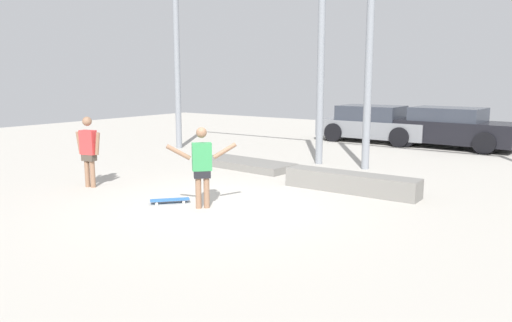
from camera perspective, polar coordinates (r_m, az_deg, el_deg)
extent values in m
plane|color=#B2ADA3|center=(9.54, -4.26, -5.17)|extent=(36.00, 36.00, 0.00)
cylinder|color=#8C664C|center=(9.35, -6.60, -3.26)|extent=(0.11, 0.11, 0.71)
cylinder|color=#8C664C|center=(9.36, -5.67, -3.22)|extent=(0.11, 0.11, 0.71)
cube|color=black|center=(9.29, -6.17, -1.45)|extent=(0.33, 0.34, 0.16)
cube|color=#338C4C|center=(9.24, -6.21, 0.49)|extent=(0.37, 0.38, 0.52)
sphere|color=#8C664C|center=(9.18, -6.26, 3.25)|extent=(0.20, 0.20, 0.20)
cylinder|color=#8C664C|center=(9.19, -8.86, 1.01)|extent=(0.37, 0.39, 0.31)
cylinder|color=#8C664C|center=(9.27, -3.60, 1.17)|extent=(0.37, 0.39, 0.31)
cube|color=#2D66B2|center=(9.86, -9.82, -4.38)|extent=(0.65, 0.71, 0.01)
cylinder|color=silver|center=(10.00, -8.39, -4.40)|extent=(0.06, 0.06, 0.05)
cylinder|color=silver|center=(9.79, -8.27, -4.70)|extent=(0.06, 0.06, 0.05)
cylinder|color=silver|center=(9.97, -11.33, -4.53)|extent=(0.06, 0.06, 0.05)
cylinder|color=silver|center=(9.76, -11.28, -4.83)|extent=(0.06, 0.06, 0.05)
cube|color=slate|center=(10.81, 10.76, -2.43)|extent=(2.93, 0.55, 0.41)
cube|color=slate|center=(13.47, -1.17, -0.36)|extent=(2.81, 1.26, 0.19)
cylinder|color=gray|center=(17.25, -8.99, 10.22)|extent=(0.20, 0.20, 5.30)
cylinder|color=gray|center=(14.01, 7.41, 10.43)|extent=(0.20, 0.20, 5.30)
cylinder|color=gray|center=(13.40, 12.75, 10.31)|extent=(0.20, 0.20, 5.30)
cube|color=slate|center=(19.35, 13.41, 3.64)|extent=(4.14, 1.80, 0.62)
cube|color=#2D333D|center=(19.36, 13.03, 5.39)|extent=(2.29, 1.64, 0.54)
cylinder|color=black|center=(19.72, 17.79, 3.10)|extent=(0.70, 0.23, 0.70)
cylinder|color=black|center=(18.11, 16.08, 2.64)|extent=(0.70, 0.23, 0.70)
cylinder|color=black|center=(20.66, 11.04, 3.66)|extent=(0.70, 0.23, 0.70)
cylinder|color=black|center=(19.13, 8.86, 3.25)|extent=(0.70, 0.23, 0.70)
cube|color=black|center=(18.50, 21.48, 3.15)|extent=(4.28, 2.00, 0.73)
cube|color=#2D333D|center=(18.50, 21.10, 5.03)|extent=(2.39, 1.74, 0.46)
cylinder|color=black|center=(19.00, 25.95, 2.37)|extent=(0.72, 0.26, 0.71)
cylinder|color=black|center=(17.36, 24.66, 1.87)|extent=(0.72, 0.26, 0.71)
cylinder|color=black|center=(19.74, 18.61, 3.08)|extent=(0.72, 0.26, 0.71)
cylinder|color=black|center=(18.16, 16.72, 2.64)|extent=(0.72, 0.26, 0.71)
cylinder|color=#8C664C|center=(11.61, -18.18, -1.10)|extent=(0.11, 0.11, 0.74)
cylinder|color=#8C664C|center=(11.71, -18.74, -1.04)|extent=(0.11, 0.11, 0.74)
cube|color=#4C4238|center=(11.61, -18.54, 0.43)|extent=(0.33, 0.23, 0.16)
cube|color=#DB3838|center=(11.56, -18.63, 2.03)|extent=(0.39, 0.25, 0.53)
sphere|color=#8C664C|center=(11.51, -18.75, 4.32)|extent=(0.20, 0.20, 0.20)
cylinder|color=#8C664C|center=(11.40, -17.67, 1.90)|extent=(0.16, 0.11, 0.50)
cylinder|color=#8C664C|center=(11.73, -19.55, 2.00)|extent=(0.16, 0.11, 0.50)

